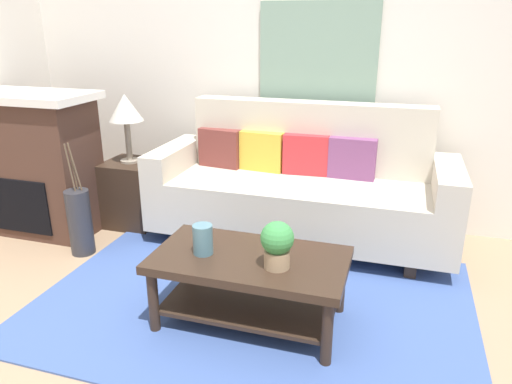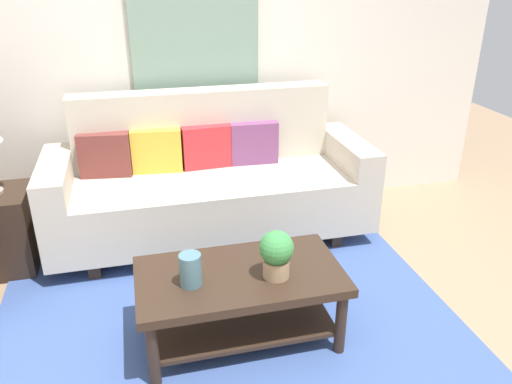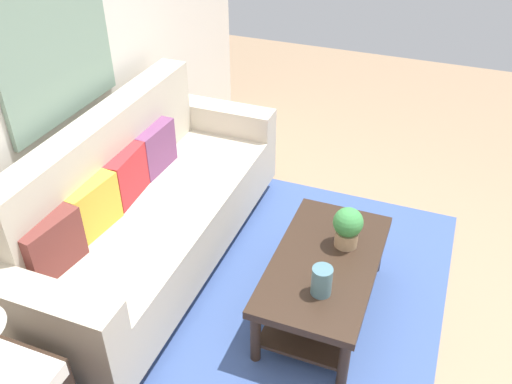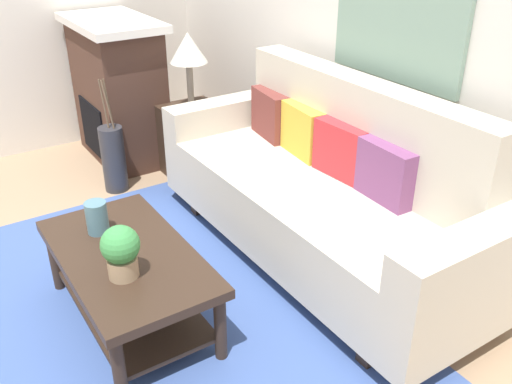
# 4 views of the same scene
# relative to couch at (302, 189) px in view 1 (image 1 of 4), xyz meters

# --- Properties ---
(ground_plane) EXTENTS (9.16, 9.16, 0.00)m
(ground_plane) POSITION_rel_couch_xyz_m (-0.08, -1.52, -0.43)
(ground_plane) COLOR #9E7F60
(wall_back) EXTENTS (5.16, 0.10, 2.70)m
(wall_back) POSITION_rel_couch_xyz_m (-0.08, 0.54, 0.92)
(wall_back) COLOR silver
(wall_back) RESTS_ON ground_plane
(area_rug) EXTENTS (2.67, 1.85, 0.01)m
(area_rug) POSITION_rel_couch_xyz_m (-0.08, -1.02, -0.43)
(area_rug) COLOR #3D5693
(area_rug) RESTS_ON ground_plane
(couch) EXTENTS (2.32, 0.84, 1.08)m
(couch) POSITION_rel_couch_xyz_m (0.00, 0.00, 0.00)
(couch) COLOR beige
(couch) RESTS_ON ground_plane
(throw_pillow_maroon) EXTENTS (0.37, 0.17, 0.32)m
(throw_pillow_maroon) POSITION_rel_couch_xyz_m (-0.73, 0.13, 0.25)
(throw_pillow_maroon) COLOR brown
(throw_pillow_maroon) RESTS_ON couch
(throw_pillow_mustard) EXTENTS (0.37, 0.16, 0.32)m
(throw_pillow_mustard) POSITION_rel_couch_xyz_m (-0.37, 0.13, 0.25)
(throw_pillow_mustard) COLOR gold
(throw_pillow_mustard) RESTS_ON couch
(throw_pillow_crimson) EXTENTS (0.37, 0.14, 0.32)m
(throw_pillow_crimson) POSITION_rel_couch_xyz_m (-0.00, 0.13, 0.25)
(throw_pillow_crimson) COLOR red
(throw_pillow_crimson) RESTS_ON couch
(throw_pillow_plum) EXTENTS (0.36, 0.13, 0.32)m
(throw_pillow_plum) POSITION_rel_couch_xyz_m (0.37, 0.13, 0.25)
(throw_pillow_plum) COLOR #7A4270
(throw_pillow_plum) RESTS_ON couch
(coffee_table) EXTENTS (1.10, 0.60, 0.43)m
(coffee_table) POSITION_rel_couch_xyz_m (-0.04, -1.21, -0.12)
(coffee_table) COLOR #332319
(coffee_table) RESTS_ON ground_plane
(tabletop_vase) EXTENTS (0.11, 0.11, 0.17)m
(tabletop_vase) POSITION_rel_couch_xyz_m (-0.31, -1.26, 0.09)
(tabletop_vase) COLOR slate
(tabletop_vase) RESTS_ON coffee_table
(potted_plant_tabletop) EXTENTS (0.18, 0.18, 0.26)m
(potted_plant_tabletop) POSITION_rel_couch_xyz_m (0.14, -1.29, 0.14)
(potted_plant_tabletop) COLOR tan
(potted_plant_tabletop) RESTS_ON coffee_table
(side_table) EXTENTS (0.44, 0.44, 0.56)m
(side_table) POSITION_rel_couch_xyz_m (-1.46, -0.11, -0.15)
(side_table) COLOR #332319
(side_table) RESTS_ON ground_plane
(table_lamp) EXTENTS (0.28, 0.28, 0.57)m
(table_lamp) POSITION_rel_couch_xyz_m (-1.46, -0.11, 0.56)
(table_lamp) COLOR gray
(table_lamp) RESTS_ON side_table
(fireplace) EXTENTS (1.02, 0.58, 1.16)m
(fireplace) POSITION_rel_couch_xyz_m (-2.11, -0.45, 0.16)
(fireplace) COLOR #472D23
(fireplace) RESTS_ON ground_plane
(floor_vase) EXTENTS (0.18, 0.18, 0.50)m
(floor_vase) POSITION_rel_couch_xyz_m (-1.54, -0.74, -0.18)
(floor_vase) COLOR #2D2D33
(floor_vase) RESTS_ON ground_plane
(floor_vase_branch_a) EXTENTS (0.05, 0.05, 0.36)m
(floor_vase_branch_a) POSITION_rel_couch_xyz_m (-1.52, -0.74, 0.25)
(floor_vase_branch_a) COLOR brown
(floor_vase_branch_a) RESTS_ON floor_vase
(floor_vase_branch_b) EXTENTS (0.02, 0.04, 0.36)m
(floor_vase_branch_b) POSITION_rel_couch_xyz_m (-1.55, -0.72, 0.25)
(floor_vase_branch_b) COLOR brown
(floor_vase_branch_b) RESTS_ON floor_vase
(floor_vase_branch_c) EXTENTS (0.04, 0.03, 0.36)m
(floor_vase_branch_c) POSITION_rel_couch_xyz_m (-1.55, -0.76, 0.25)
(floor_vase_branch_c) COLOR brown
(floor_vase_branch_c) RESTS_ON floor_vase
(framed_painting) EXTENTS (0.96, 0.03, 0.79)m
(framed_painting) POSITION_rel_couch_xyz_m (-0.00, 0.47, 1.01)
(framed_painting) COLOR gray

